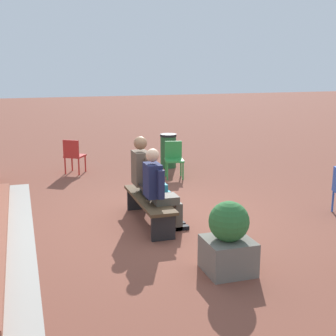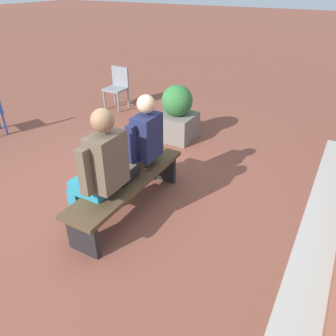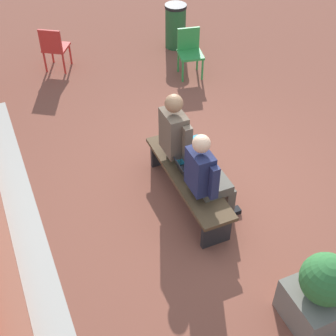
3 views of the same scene
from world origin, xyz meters
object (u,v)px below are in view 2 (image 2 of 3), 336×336
(bench, at_px, (128,186))
(laptop, at_px, (127,176))
(person_adult, at_px, (99,169))
(person_student, at_px, (140,144))
(planter, at_px, (177,115))
(plastic_chair_near_bench_right, at_px, (118,85))

(bench, height_order, laptop, laptop)
(person_adult, bearing_deg, person_student, 179.64)
(person_adult, height_order, planter, person_adult)
(person_student, distance_m, planter, 1.79)
(person_student, xyz_separation_m, person_adult, (0.74, -0.00, 0.03))
(laptop, bearing_deg, person_adult, -13.56)
(bench, distance_m, planter, 2.15)
(person_adult, bearing_deg, bench, 168.92)
(person_adult, relative_size, laptop, 4.45)
(plastic_chair_near_bench_right, bearing_deg, bench, 38.70)
(plastic_chair_near_bench_right, bearing_deg, person_adult, 34.53)
(person_adult, distance_m, plastic_chair_near_bench_right, 3.94)
(person_student, distance_m, person_adult, 0.74)
(bench, xyz_separation_m, laptop, (0.02, 0.01, 0.15))
(bench, relative_size, plastic_chair_near_bench_right, 2.14)
(bench, height_order, planter, planter)
(bench, xyz_separation_m, person_student, (-0.38, -0.07, 0.36))
(laptop, bearing_deg, plastic_chair_near_bench_right, -141.34)
(laptop, relative_size, planter, 0.34)
(person_student, relative_size, planter, 1.43)
(person_adult, distance_m, laptop, 0.44)
(person_adult, xyz_separation_m, planter, (-2.46, -0.40, -0.31))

